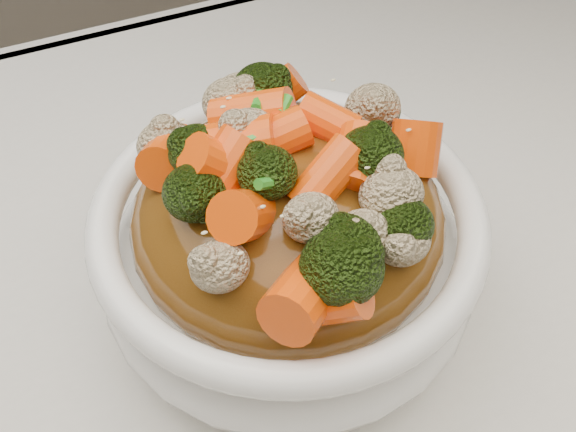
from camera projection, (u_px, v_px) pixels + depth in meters
name	position (u px, v px, depth m)	size (l,w,h in m)	color
tablecloth	(263.00, 358.00, 0.45)	(1.20, 0.80, 0.04)	silver
bowl	(288.00, 254.00, 0.42)	(0.23, 0.23, 0.09)	white
sauce_base	(288.00, 220.00, 0.40)	(0.19, 0.19, 0.10)	brown
carrots	(288.00, 133.00, 0.35)	(0.19, 0.19, 0.05)	#FA4F08
broccoli	(288.00, 135.00, 0.35)	(0.19, 0.19, 0.05)	black
cauliflower	(288.00, 138.00, 0.35)	(0.19, 0.19, 0.04)	#C9B389
scallions	(288.00, 131.00, 0.35)	(0.14, 0.14, 0.02)	#27871F
sesame_seeds	(288.00, 131.00, 0.35)	(0.17, 0.17, 0.01)	beige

